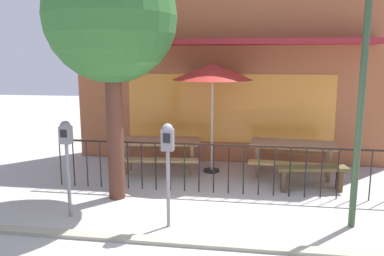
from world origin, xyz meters
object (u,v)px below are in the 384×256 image
picnic_table_right (293,150)px  patio_bench (312,173)px  street_tree (111,19)px  street_lamp (364,64)px  parking_meter_far (66,143)px  parking_meter_near (168,148)px  picnic_table_left (160,146)px  patio_umbrella (212,72)px

picnic_table_right → patio_bench: size_ratio=1.33×
patio_bench → street_tree: 4.75m
street_lamp → street_tree: bearing=170.7°
parking_meter_far → street_lamp: size_ratio=0.42×
parking_meter_near → street_lamp: 3.09m
picnic_table_left → picnic_table_right: same height
patio_umbrella → patio_bench: (2.07, -0.97, -1.92)m
patio_umbrella → parking_meter_far: (-2.05, -2.87, -1.03)m
patio_umbrella → parking_meter_near: (-0.37, -3.01, -1.02)m
patio_bench → street_lamp: bearing=-77.2°
street_lamp → parking_meter_near: bearing=-171.4°
picnic_table_left → street_tree: (-0.43, -1.68, 2.63)m
picnic_table_left → street_tree: 3.15m
picnic_table_right → parking_meter_near: parking_meter_near is taller
picnic_table_left → parking_meter_far: size_ratio=1.21×
picnic_table_left → picnic_table_right: (2.93, 0.09, 0.00)m
patio_bench → street_lamp: size_ratio=0.38×
picnic_table_left → parking_meter_near: size_ratio=1.19×
patio_umbrella → patio_bench: size_ratio=1.72×
parking_meter_near → parking_meter_far: bearing=175.5°
picnic_table_right → parking_meter_far: (-3.83, -2.72, 0.62)m
picnic_table_right → street_tree: bearing=-152.2°
patio_umbrella → picnic_table_left: bearing=-168.2°
picnic_table_left → street_lamp: 4.67m
street_lamp → patio_bench: bearing=102.8°
patio_umbrella → parking_meter_near: size_ratio=1.52×
parking_meter_near → street_tree: 2.57m
street_lamp → parking_meter_far: bearing=-176.3°
picnic_table_right → street_tree: 4.62m
picnic_table_left → patio_bench: picnic_table_left is taller
patio_umbrella → street_lamp: bearing=-46.7°
patio_bench → parking_meter_near: size_ratio=0.88×
street_lamp → picnic_table_right: bearing=105.0°
picnic_table_right → patio_umbrella: patio_umbrella is taller
picnic_table_right → parking_meter_near: (-2.15, -2.85, 0.64)m
parking_meter_near → street_tree: street_tree is taller
patio_bench → street_tree: bearing=-165.3°
patio_umbrella → street_lamp: (2.43, -2.58, 0.22)m
picnic_table_right → street_lamp: (0.65, -2.43, 1.87)m
street_tree → parking_meter_near: bearing=-41.8°
picnic_table_right → patio_bench: bearing=-70.7°
patio_bench → parking_meter_far: 4.62m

